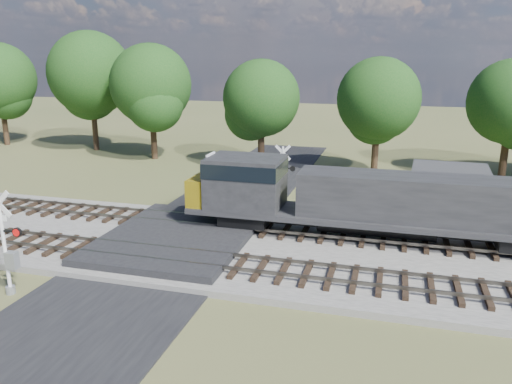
% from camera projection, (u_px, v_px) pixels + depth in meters
% --- Properties ---
extents(ground, '(160.00, 160.00, 0.00)m').
position_uv_depth(ground, '(174.00, 248.00, 24.78)').
color(ground, '#49522C').
rests_on(ground, ground).
extents(ballast_bed, '(140.00, 10.00, 0.30)m').
position_uv_depth(ballast_bed, '(381.00, 263.00, 22.62)').
color(ballast_bed, gray).
rests_on(ballast_bed, ground).
extents(road, '(7.00, 60.00, 0.08)m').
position_uv_depth(road, '(174.00, 248.00, 24.77)').
color(road, black).
rests_on(road, ground).
extents(crossing_panel, '(7.00, 9.00, 0.62)m').
position_uv_depth(crossing_panel, '(178.00, 239.00, 25.17)').
color(crossing_panel, '#262628').
rests_on(crossing_panel, ground).
extents(track_near, '(140.00, 2.60, 0.33)m').
position_uv_depth(track_near, '(220.00, 263.00, 22.01)').
color(track_near, black).
rests_on(track_near, ballast_bed).
extents(track_far, '(140.00, 2.60, 0.33)m').
position_uv_depth(track_far, '(251.00, 227.00, 26.66)').
color(track_far, black).
rests_on(track_far, ballast_bed).
extents(crossing_signal_near, '(1.75, 0.38, 4.33)m').
position_uv_depth(crossing_signal_near, '(7.00, 252.00, 19.57)').
color(crossing_signal_near, silver).
rests_on(crossing_signal_near, ground).
extents(crossing_signal_far, '(1.58, 0.44, 3.95)m').
position_uv_depth(crossing_signal_far, '(281.00, 181.00, 31.40)').
color(crossing_signal_far, silver).
rests_on(crossing_signal_far, ground).
extents(equipment_shed, '(4.55, 4.55, 2.92)m').
position_uv_depth(equipment_shed, '(448.00, 192.00, 29.41)').
color(equipment_shed, '#42311C').
rests_on(equipment_shed, ground).
extents(treeline, '(81.25, 11.99, 11.73)m').
position_uv_depth(treeline, '(329.00, 87.00, 41.02)').
color(treeline, black).
rests_on(treeline, ground).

